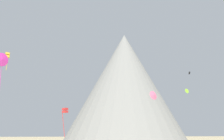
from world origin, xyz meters
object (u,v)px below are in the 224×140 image
object	(u,v)px
kite_black_mid	(189,73)
kite_rainbow_low	(154,95)
kite_lime_mid	(187,91)
kite_magenta_mid	(2,60)
kite_gold_mid	(8,55)
rock_massif	(126,90)
kite_red_low	(65,111)

from	to	relation	value
kite_black_mid	kite_rainbow_low	world-z (taller)	kite_black_mid
kite_black_mid	kite_rainbow_low	size ratio (longest dim) A/B	0.36
kite_black_mid	kite_lime_mid	bearing A→B (deg)	167.07
kite_magenta_mid	kite_lime_mid	bearing A→B (deg)	-1.04
kite_magenta_mid	kite_black_mid	size ratio (longest dim) A/B	8.41
kite_lime_mid	kite_rainbow_low	bearing A→B (deg)	15.99
kite_gold_mid	kite_magenta_mid	bearing A→B (deg)	-179.07
kite_lime_mid	kite_magenta_mid	distance (m)	49.95
kite_gold_mid	kite_rainbow_low	xyz separation A→B (m)	(32.59, 2.27, -7.85)
kite_lime_mid	kite_magenta_mid	size ratio (longest dim) A/B	0.21
kite_lime_mid	kite_rainbow_low	xyz separation A→B (m)	(-11.88, -9.93, -2.39)
rock_massif	kite_black_mid	world-z (taller)	rock_massif
kite_rainbow_low	kite_lime_mid	bearing A→B (deg)	10.08
rock_massif	kite_rainbow_low	world-z (taller)	rock_massif
kite_magenta_mid	kite_black_mid	bearing A→B (deg)	2.27
rock_massif	kite_magenta_mid	world-z (taller)	rock_massif
kite_gold_mid	kite_red_low	bearing A→B (deg)	-140.18
kite_black_mid	kite_gold_mid	world-z (taller)	kite_black_mid
kite_red_low	kite_lime_mid	bearing A→B (deg)	167.18
kite_magenta_mid	kite_black_mid	world-z (taller)	kite_black_mid
rock_massif	kite_magenta_mid	distance (m)	93.09
kite_rainbow_low	kite_magenta_mid	bearing A→B (deg)	178.91
kite_magenta_mid	kite_gold_mid	size ratio (longest dim) A/B	1.73
kite_rainbow_low	kite_black_mid	bearing A→B (deg)	16.25
kite_black_mid	kite_gold_mid	bearing A→B (deg)	128.12
rock_massif	kite_lime_mid	world-z (taller)	rock_massif
kite_magenta_mid	kite_gold_mid	distance (m)	15.17
kite_black_mid	kite_rainbow_low	xyz separation A→B (m)	(-15.41, -15.99, -8.61)
rock_massif	kite_lime_mid	size ratio (longest dim) A/B	54.97
kite_rainbow_low	kite_gold_mid	bearing A→B (deg)	154.18
kite_lime_mid	kite_black_mid	distance (m)	9.37
rock_massif	kite_rainbow_low	bearing A→B (deg)	-94.87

